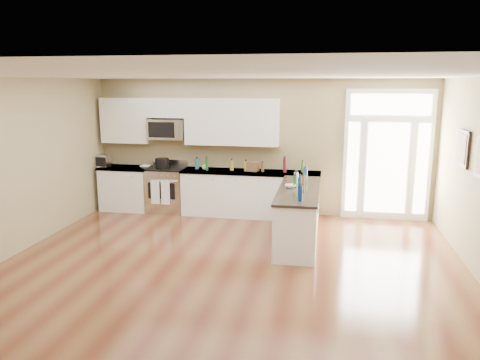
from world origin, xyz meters
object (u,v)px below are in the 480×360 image
object	(u,v)px
peninsula_cabinet	(298,217)
toaster_oven	(103,161)
stockpot	(162,163)
kitchen_range	(167,189)

from	to	relation	value
peninsula_cabinet	toaster_oven	xyz separation A→B (m)	(-4.28, 1.38, 0.63)
stockpot	peninsula_cabinet	bearing A→B (deg)	-25.27
peninsula_cabinet	kitchen_range	distance (m)	3.23
kitchen_range	stockpot	xyz separation A→B (m)	(-0.06, -0.05, 0.58)
peninsula_cabinet	stockpot	bearing A→B (deg)	154.73
peninsula_cabinet	toaster_oven	size ratio (longest dim) A/B	7.67
peninsula_cabinet	kitchen_range	xyz separation A→B (m)	(-2.89, 1.45, 0.04)
toaster_oven	stockpot	bearing A→B (deg)	10.82
kitchen_range	toaster_oven	world-z (taller)	toaster_oven
peninsula_cabinet	stockpot	size ratio (longest dim) A/B	8.00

